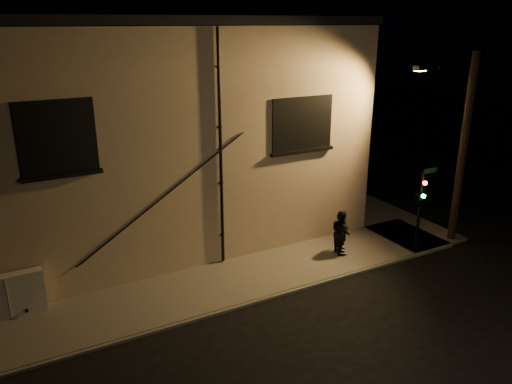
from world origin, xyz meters
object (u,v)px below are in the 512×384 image
utility_cabinet (7,296)px  pedestrian_b (341,232)px  streetlamp_pole (461,146)px  traffic_signal (419,198)px  pedestrian_a (343,231)px

utility_cabinet → pedestrian_b: 11.60m
pedestrian_b → streetlamp_pole: (4.81, -1.07, 3.03)m
utility_cabinet → streetlamp_pole: (16.34, -2.30, 3.20)m
utility_cabinet → traffic_signal: traffic_signal is taller
utility_cabinet → pedestrian_a: 11.76m
utility_cabinet → pedestrian_b: pedestrian_b is taller
pedestrian_b → utility_cabinet: bearing=94.6°
utility_cabinet → pedestrian_b: bearing=-6.1°
pedestrian_a → streetlamp_pole: 5.67m
pedestrian_b → pedestrian_a: bearing=-54.8°
utility_cabinet → pedestrian_b: (11.53, -1.23, 0.17)m
traffic_signal → streetlamp_pole: bearing=4.3°
pedestrian_b → traffic_signal: 3.22m
utility_cabinet → streetlamp_pole: 16.81m
pedestrian_b → traffic_signal: size_ratio=0.53×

